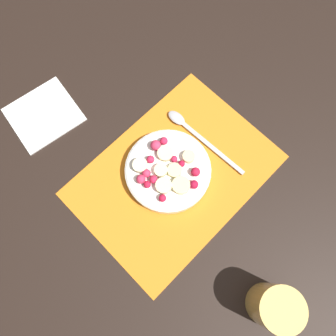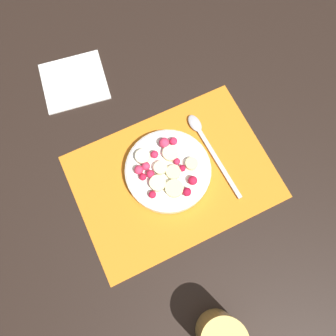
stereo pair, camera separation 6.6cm
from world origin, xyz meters
name	(u,v)px [view 1 (the left image)]	position (x,y,z in m)	size (l,w,h in m)	color
ground_plane	(174,175)	(0.00, 0.00, 0.00)	(3.00, 3.00, 0.00)	black
placemat	(174,175)	(0.00, 0.00, 0.00)	(0.41, 0.29, 0.01)	orange
fruit_bowl	(168,170)	(-0.01, 0.01, 0.02)	(0.18, 0.18, 0.04)	silver
spoon	(191,130)	(0.10, 0.04, 0.01)	(0.03, 0.21, 0.01)	#B2B2B7
drinking_glass	(274,307)	(-0.06, -0.30, 0.05)	(0.08, 0.08, 0.10)	#F4CC66
napkin	(43,114)	(-0.11, 0.31, 0.00)	(0.16, 0.16, 0.01)	white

